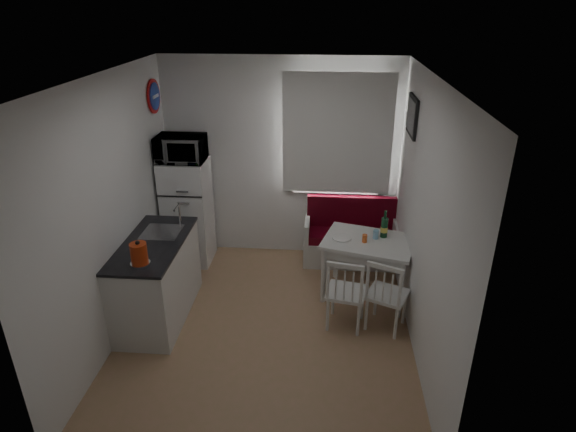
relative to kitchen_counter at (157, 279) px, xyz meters
name	(u,v)px	position (x,y,z in m)	size (l,w,h in m)	color
floor	(267,328)	(1.20, -0.16, -0.46)	(3.00, 3.50, 0.02)	#A38457
ceiling	(261,77)	(1.20, -0.16, 2.14)	(3.00, 3.50, 0.02)	white
wall_back	(281,160)	(1.20, 1.59, 0.84)	(3.00, 0.02, 2.60)	white
wall_front	(229,334)	(1.20, -1.91, 0.84)	(3.00, 0.02, 2.60)	white
wall_left	(112,212)	(-0.30, -0.16, 0.84)	(0.02, 3.50, 2.60)	white
wall_right	(424,223)	(2.70, -0.16, 0.84)	(0.02, 3.50, 2.60)	white
window	(337,138)	(1.90, 1.56, 1.17)	(1.22, 0.06, 1.47)	silver
curtain	(337,135)	(1.90, 1.49, 1.22)	(1.35, 0.02, 1.50)	white
kitchen_counter	(157,279)	(0.00, 0.00, 0.00)	(0.62, 1.32, 1.16)	silver
wall_sign	(154,96)	(-0.27, 1.29, 1.69)	(0.40, 0.40, 0.03)	navy
picture_frame	(412,116)	(2.67, 0.94, 1.59)	(0.04, 0.52, 0.42)	black
bench	(350,242)	(2.13, 1.35, -0.17)	(1.21, 0.47, 0.87)	silver
dining_table	(368,247)	(2.28, 0.55, 0.20)	(1.13, 0.92, 0.73)	silver
chair_left	(347,288)	(2.03, -0.11, 0.07)	(0.46, 0.45, 0.45)	silver
chair_right	(389,290)	(2.45, -0.11, 0.06)	(0.51, 0.51, 0.45)	silver
fridge	(188,212)	(0.02, 1.24, 0.24)	(0.56, 0.56, 1.39)	white
microwave	(181,149)	(0.02, 1.19, 1.09)	(0.58, 0.39, 0.32)	white
kettle	(139,254)	(0.05, -0.47, 0.57)	(0.19, 0.19, 0.25)	#B6300E
wine_bottle	(385,224)	(2.45, 0.65, 0.44)	(0.08, 0.08, 0.32)	#143E21
drinking_glass_orange	(365,238)	(2.23, 0.50, 0.33)	(0.06, 0.06, 0.09)	orange
drinking_glass_blue	(376,234)	(2.36, 0.60, 0.33)	(0.06, 0.06, 0.10)	#85C0E2
plate	(342,238)	(1.98, 0.57, 0.29)	(0.22, 0.22, 0.02)	white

